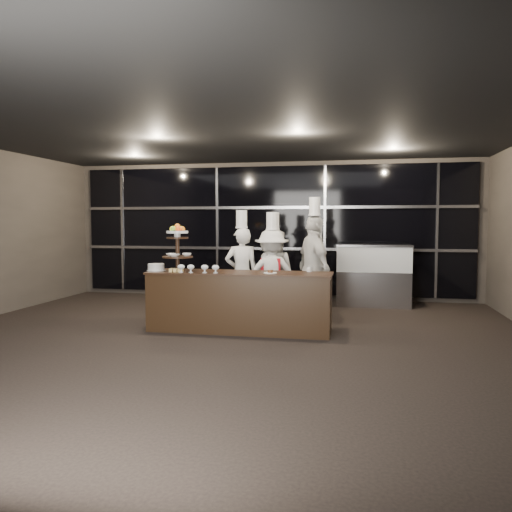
% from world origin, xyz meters
% --- Properties ---
extents(room, '(10.00, 10.00, 10.00)m').
position_xyz_m(room, '(0.00, 0.00, 1.50)').
color(room, black).
rests_on(room, ground).
extents(window_wall, '(8.60, 0.10, 2.80)m').
position_xyz_m(window_wall, '(0.00, 4.94, 1.50)').
color(window_wall, black).
rests_on(window_wall, ground).
extents(buffet_counter, '(2.84, 0.74, 0.92)m').
position_xyz_m(buffet_counter, '(0.11, 1.52, 0.47)').
color(buffet_counter, black).
rests_on(buffet_counter, ground).
extents(display_stand, '(0.48, 0.48, 0.74)m').
position_xyz_m(display_stand, '(-0.89, 1.52, 1.34)').
color(display_stand, black).
rests_on(display_stand, buffet_counter).
extents(compotes, '(0.66, 0.11, 0.12)m').
position_xyz_m(compotes, '(-0.49, 1.30, 1.00)').
color(compotes, silver).
rests_on(compotes, buffet_counter).
extents(layer_cake, '(0.30, 0.30, 0.11)m').
position_xyz_m(layer_cake, '(-1.23, 1.47, 0.97)').
color(layer_cake, white).
rests_on(layer_cake, buffet_counter).
extents(pastry_squares, '(0.19, 0.13, 0.05)m').
position_xyz_m(pastry_squares, '(-0.86, 1.35, 0.95)').
color(pastry_squares, '#DBBB6B').
rests_on(pastry_squares, buffet_counter).
extents(small_plate, '(0.20, 0.20, 0.05)m').
position_xyz_m(small_plate, '(0.61, 1.42, 0.94)').
color(small_plate, white).
rests_on(small_plate, buffet_counter).
extents(chef_cup, '(0.08, 0.08, 0.07)m').
position_xyz_m(chef_cup, '(1.16, 1.77, 0.96)').
color(chef_cup, white).
rests_on(chef_cup, buffet_counter).
extents(display_case, '(1.46, 0.64, 1.24)m').
position_xyz_m(display_case, '(2.21, 4.30, 0.69)').
color(display_case, '#A5A5AA').
rests_on(display_case, ground).
extents(chef_a, '(0.68, 0.56, 1.89)m').
position_xyz_m(chef_a, '(-0.08, 2.48, 0.83)').
color(chef_a, white).
rests_on(chef_a, ground).
extents(chef_b, '(0.83, 0.69, 1.85)m').
position_xyz_m(chef_b, '(0.43, 2.78, 0.79)').
color(chef_b, silver).
rests_on(chef_b, ground).
extents(chef_c, '(1.10, 0.77, 1.86)m').
position_xyz_m(chef_c, '(0.43, 2.58, 0.79)').
color(chef_c, silver).
rests_on(chef_c, ground).
extents(chef_d, '(0.89, 1.14, 2.10)m').
position_xyz_m(chef_d, '(1.18, 2.49, 0.92)').
color(chef_d, silver).
rests_on(chef_d, ground).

